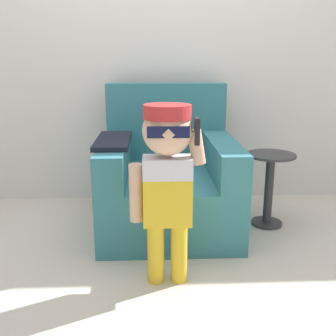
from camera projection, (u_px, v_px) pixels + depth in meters
name	position (u px, v px, depth m)	size (l,w,h in m)	color
ground_plane	(167.00, 228.00, 2.80)	(10.00, 10.00, 0.00)	beige
wall_back	(163.00, 42.00, 3.13)	(10.00, 0.05, 2.60)	silver
armchair	(168.00, 179.00, 2.83)	(0.94, 1.04, 0.99)	teal
person_child	(167.00, 168.00, 1.97)	(0.39, 0.29, 0.95)	gold
side_table	(269.00, 183.00, 2.79)	(0.34, 0.34, 0.53)	#333333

